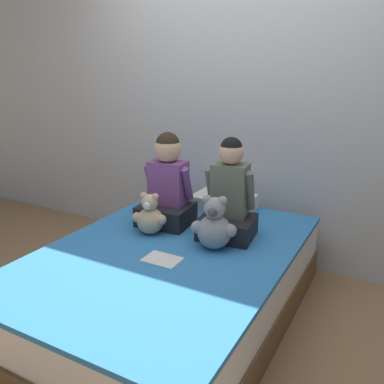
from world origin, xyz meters
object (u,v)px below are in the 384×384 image
teddy_bear_held_by_left_child (150,217)px  teddy_bear_held_by_right_child (214,226)px  pillow_at_headboard (224,202)px  child_on_right (229,197)px  child_on_left (167,185)px  sign_card (162,259)px  bed (170,284)px

teddy_bear_held_by_left_child → teddy_bear_held_by_right_child: bearing=-13.5°
pillow_at_headboard → teddy_bear_held_by_left_child: bearing=-109.5°
teddy_bear_held_by_left_child → teddy_bear_held_by_right_child: size_ratio=0.84×
child_on_right → teddy_bear_held_by_left_child: 0.53m
child_on_left → sign_card: child_on_left is taller
child_on_left → teddy_bear_held_by_right_child: child_on_left is taller
pillow_at_headboard → teddy_bear_held_by_right_child: bearing=-70.6°
child_on_right → sign_card: child_on_right is taller
bed → child_on_right: bearing=58.4°
teddy_bear_held_by_left_child → pillow_at_headboard: teddy_bear_held_by_left_child is taller
pillow_at_headboard → child_on_left: bearing=-118.6°
bed → teddy_bear_held_by_left_child: (-0.23, 0.15, 0.35)m
teddy_bear_held_by_left_child → child_on_right: bearing=12.1°
child_on_left → pillow_at_headboard: bearing=56.6°
teddy_bear_held_by_left_child → child_on_left: bearing=77.0°
child_on_left → teddy_bear_held_by_right_child: size_ratio=1.91×
child_on_left → teddy_bear_held_by_left_child: child_on_left is taller
child_on_left → child_on_right: size_ratio=0.99×
bed → pillow_at_headboard: size_ratio=4.35×
child_on_left → sign_card: bearing=-66.3°
child_on_left → teddy_bear_held_by_left_child: size_ratio=2.27×
teddy_bear_held_by_right_child → sign_card: size_ratio=1.58×
teddy_bear_held_by_left_child → pillow_at_headboard: size_ratio=0.62×
bed → teddy_bear_held_by_left_child: teddy_bear_held_by_left_child is taller
sign_card → child_on_right: bearing=69.6°
bed → child_on_left: size_ratio=3.09×
bed → teddy_bear_held_by_right_child: 0.47m
child_on_right → teddy_bear_held_by_left_child: bearing=-161.3°
teddy_bear_held_by_right_child → sign_card: bearing=-137.0°
pillow_at_headboard → sign_card: (0.04, -0.94, -0.05)m
sign_card → teddy_bear_held_by_right_child: bearing=56.1°
child_on_right → bed: bearing=-128.7°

